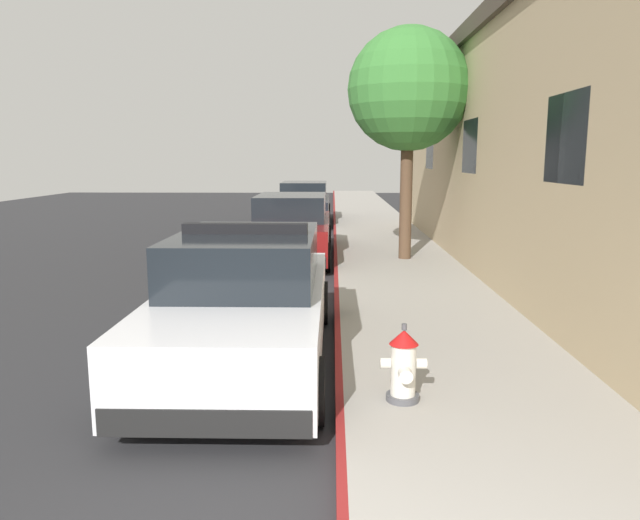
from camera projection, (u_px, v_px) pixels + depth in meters
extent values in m
cube|color=#2B2B2D|center=(123.00, 277.00, 12.83)|extent=(28.77, 60.00, 0.20)
cube|color=#9E9991|center=(401.00, 271.00, 12.68)|extent=(2.72, 60.00, 0.15)
cube|color=maroon|center=(336.00, 270.00, 12.71)|extent=(0.08, 60.00, 0.15)
cube|color=tan|center=(607.00, 158.00, 12.27)|extent=(5.67, 18.30, 4.88)
cube|color=#473D33|center=(617.00, 25.00, 11.83)|extent=(5.91, 18.54, 0.36)
cube|color=black|center=(567.00, 138.00, 7.24)|extent=(0.06, 1.30, 1.10)
cube|color=black|center=(471.00, 146.00, 12.29)|extent=(0.06, 1.30, 1.10)
cube|color=black|center=(431.00, 150.00, 17.34)|extent=(0.06, 1.30, 1.10)
cube|color=white|center=(246.00, 315.00, 7.15)|extent=(1.84, 4.80, 0.76)
cube|color=black|center=(247.00, 257.00, 7.18)|extent=(1.64, 2.50, 0.60)
cube|color=black|center=(206.00, 420.00, 4.88)|extent=(1.76, 0.16, 0.24)
cube|color=black|center=(267.00, 293.00, 9.49)|extent=(1.76, 0.16, 0.24)
cylinder|color=black|center=(205.00, 302.00, 8.88)|extent=(0.22, 0.64, 0.64)
cylinder|color=black|center=(320.00, 303.00, 8.85)|extent=(0.22, 0.64, 0.64)
cylinder|color=black|center=(128.00, 389.00, 5.53)|extent=(0.22, 0.64, 0.64)
cylinder|color=black|center=(313.00, 391.00, 5.50)|extent=(0.22, 0.64, 0.64)
cube|color=black|center=(245.00, 228.00, 7.07)|extent=(1.48, 0.20, 0.12)
cube|color=red|center=(216.00, 228.00, 7.07)|extent=(0.44, 0.18, 0.11)
cube|color=#1E33E0|center=(275.00, 228.00, 7.06)|extent=(0.44, 0.18, 0.11)
cube|color=maroon|center=(291.00, 235.00, 14.54)|extent=(1.84, 4.80, 0.76)
cube|color=black|center=(291.00, 207.00, 14.57)|extent=(1.64, 2.50, 0.60)
cube|color=black|center=(283.00, 262.00, 12.28)|extent=(1.76, 0.16, 0.24)
cube|color=black|center=(297.00, 234.00, 16.89)|extent=(1.76, 0.16, 0.24)
cylinder|color=black|center=(264.00, 237.00, 16.28)|extent=(0.22, 0.64, 0.64)
cylinder|color=black|center=(327.00, 237.00, 16.24)|extent=(0.22, 0.64, 0.64)
cylinder|color=black|center=(246.00, 257.00, 12.93)|extent=(0.22, 0.64, 0.64)
cylinder|color=black|center=(325.00, 257.00, 12.89)|extent=(0.22, 0.64, 0.64)
cube|color=black|center=(304.00, 208.00, 22.35)|extent=(1.84, 4.80, 0.76)
cube|color=black|center=(304.00, 190.00, 22.38)|extent=(1.64, 2.50, 0.60)
cube|color=black|center=(301.00, 222.00, 20.09)|extent=(1.76, 0.16, 0.24)
cube|color=black|center=(307.00, 210.00, 24.70)|extent=(1.76, 0.16, 0.24)
cylinder|color=black|center=(285.00, 211.00, 24.08)|extent=(0.22, 0.64, 0.64)
cylinder|color=black|center=(327.00, 211.00, 24.05)|extent=(0.22, 0.64, 0.64)
cylinder|color=black|center=(277.00, 220.00, 20.73)|extent=(0.22, 0.64, 0.64)
cylinder|color=black|center=(327.00, 220.00, 20.70)|extent=(0.22, 0.64, 0.64)
cylinder|color=#4C4C51|center=(403.00, 397.00, 5.71)|extent=(0.32, 0.32, 0.06)
cylinder|color=silver|center=(403.00, 369.00, 5.67)|extent=(0.24, 0.24, 0.50)
cone|color=red|center=(404.00, 337.00, 5.61)|extent=(0.28, 0.28, 0.14)
cylinder|color=#4C4C51|center=(404.00, 327.00, 5.60)|extent=(0.05, 0.05, 0.06)
cylinder|color=silver|center=(385.00, 363.00, 5.66)|extent=(0.10, 0.10, 0.10)
cylinder|color=silver|center=(421.00, 363.00, 5.65)|extent=(0.10, 0.10, 0.10)
cylinder|color=silver|center=(406.00, 375.00, 5.49)|extent=(0.13, 0.12, 0.13)
cylinder|color=brown|center=(406.00, 197.00, 13.57)|extent=(0.28, 0.28, 2.85)
sphere|color=#387A33|center=(409.00, 89.00, 13.17)|extent=(2.71, 2.71, 2.71)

